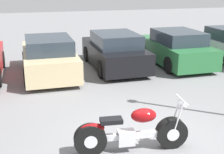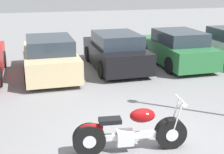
% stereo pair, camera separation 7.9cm
% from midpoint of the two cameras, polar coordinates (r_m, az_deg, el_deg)
% --- Properties ---
extents(ground_plane, '(60.00, 60.00, 0.00)m').
position_cam_midpoint_polar(ground_plane, '(6.96, 5.31, -11.48)').
color(ground_plane, slate).
extents(motorcycle, '(2.35, 0.69, 1.06)m').
position_cam_midpoint_polar(motorcycle, '(6.37, 3.07, -10.01)').
color(motorcycle, black).
rests_on(motorcycle, ground_plane).
extents(parked_car_champagne, '(1.86, 4.09, 1.42)m').
position_cam_midpoint_polar(parked_car_champagne, '(11.59, -11.65, 3.55)').
color(parked_car_champagne, '#C6B284').
rests_on(parked_car_champagne, ground_plane).
extents(parked_car_black, '(1.86, 4.09, 1.42)m').
position_cam_midpoint_polar(parked_car_black, '(12.33, 0.25, 4.71)').
color(parked_car_black, black).
rests_on(parked_car_black, ground_plane).
extents(parked_car_green, '(1.86, 4.09, 1.42)m').
position_cam_midpoint_polar(parked_car_green, '(13.13, 11.33, 5.15)').
color(parked_car_green, '#286B38').
rests_on(parked_car_green, ground_plane).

